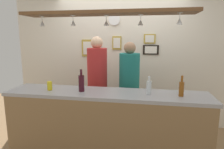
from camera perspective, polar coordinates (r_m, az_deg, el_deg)
ground_plane at (r=3.35m, az=-0.32°, el=-20.57°), size 8.00×8.00×0.00m
back_wall at (r=3.97m, az=2.52°, el=4.37°), size 4.40×0.06×2.60m
bar_counter at (r=2.59m, az=-2.40°, el=-13.18°), size 2.70×0.55×1.02m
overhead_glass_rack at (r=2.58m, az=-1.62°, el=17.45°), size 2.20×0.36×0.04m
hanging_wineglass_far_left at (r=2.88m, az=-19.64°, el=13.93°), size 0.07×0.07×0.13m
hanging_wineglass_left at (r=2.67m, az=-11.22°, el=14.63°), size 0.07×0.07×0.13m
hanging_wineglass_center_left at (r=2.61m, az=-1.66°, el=14.92°), size 0.07×0.07×0.13m
hanging_wineglass_center at (r=2.57m, az=8.31°, el=14.89°), size 0.07×0.07×0.13m
hanging_wineglass_center_right at (r=2.49m, az=19.05°, el=14.57°), size 0.07×0.07×0.13m
person_middle_red_shirt at (r=3.40m, az=-4.30°, el=-0.76°), size 0.34×0.34×1.76m
person_right_teal_shirt at (r=3.32m, az=5.03°, el=-2.08°), size 0.34×0.34×1.67m
bottle_beer_amber_tall at (r=2.55m, az=19.55°, el=-3.83°), size 0.06×0.06×0.26m
bottle_soda_clear at (r=2.55m, az=10.66°, el=-3.59°), size 0.06×0.06×0.23m
bottle_wine_dark_red at (r=2.66m, az=-8.89°, el=-2.39°), size 0.08×0.08×0.30m
drink_can at (r=2.83m, az=-17.68°, el=-3.15°), size 0.07×0.07×0.12m
picture_frame_caricature at (r=4.05m, az=-6.98°, el=7.66°), size 0.26×0.02×0.34m
picture_frame_crest at (r=3.92m, az=1.42°, el=9.18°), size 0.18×0.02×0.26m
picture_frame_lower_pair at (r=3.88m, az=11.23°, el=7.05°), size 0.30×0.02×0.18m
picture_frame_upper_small at (r=3.87m, az=10.90°, el=10.17°), size 0.22×0.02×0.18m
wall_clock at (r=3.93m, az=0.65°, el=15.67°), size 0.22×0.03×0.22m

